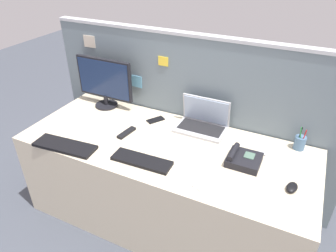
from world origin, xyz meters
The scene contains 14 objects.
ground_plane centered at (0.00, 0.00, 0.00)m, with size 10.00×10.00×0.00m, color #424751.
desk centered at (0.00, 0.00, 0.36)m, with size 2.08×0.84×0.72m, color beige.
cubicle_divider centered at (0.00, 0.46, 0.70)m, with size 2.41×0.08×1.39m.
desktop_monitor centered at (-0.71, 0.30, 0.95)m, with size 0.51×0.19×0.42m.
laptop centered at (0.16, 0.32, 0.78)m, with size 0.37×0.24×0.24m.
desk_phone centered at (0.55, 0.03, 0.75)m, with size 0.21×0.20×0.09m.
keyboard_main centered at (-0.04, -0.25, 0.73)m, with size 0.40×0.13×0.02m, color black.
keyboard_spare centered at (-0.61, -0.34, 0.73)m, with size 0.45×0.15×0.02m, color black.
computer_mouse_right_hand centered at (0.87, -0.09, 0.73)m, with size 0.06×0.10×0.03m, color black.
pen_cup centered at (0.86, 0.35, 0.77)m, with size 0.07×0.07×0.18m.
cell_phone_black_slab centered at (-0.21, 0.26, 0.72)m, with size 0.06×0.14×0.01m, color black.
cell_phone_silver_slab centered at (0.67, 0.24, 0.72)m, with size 0.07×0.13×0.01m, color #B7BAC1.
cell_phone_white_slab centered at (0.39, -0.27, 0.72)m, with size 0.07×0.13×0.01m, color silver.
tv_remote centered at (-0.31, -0.01, 0.73)m, with size 0.04×0.17×0.02m, color black.
Camera 1 is at (0.81, -1.61, 1.96)m, focal length 33.04 mm.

